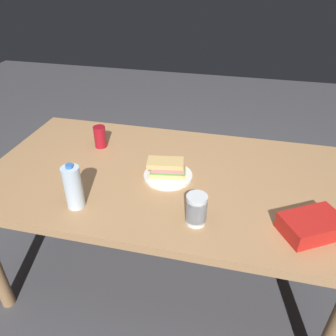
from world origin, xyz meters
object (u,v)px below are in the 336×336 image
(paper_plate, at_px, (168,176))
(plastic_cup_stack, at_px, (196,209))
(soda_can_red, at_px, (100,137))
(sandwich, at_px, (167,168))
(dining_table, at_px, (166,187))
(chip_bag, at_px, (312,225))
(water_bottle_tall, at_px, (73,187))

(paper_plate, bearing_deg, plastic_cup_stack, 122.35)
(soda_can_red, xyz_separation_m, plastic_cup_stack, (-0.62, 0.49, 0.00))
(sandwich, height_order, plastic_cup_stack, plastic_cup_stack)
(paper_plate, distance_m, soda_can_red, 0.48)
(dining_table, bearing_deg, chip_bag, 157.74)
(paper_plate, bearing_deg, chip_bag, 158.68)
(paper_plate, relative_size, sandwich, 1.22)
(sandwich, distance_m, plastic_cup_stack, 0.34)
(paper_plate, relative_size, chip_bag, 1.03)
(chip_bag, distance_m, plastic_cup_stack, 0.45)
(dining_table, relative_size, water_bottle_tall, 8.46)
(paper_plate, bearing_deg, water_bottle_tall, 42.38)
(water_bottle_tall, bearing_deg, plastic_cup_stack, -178.34)
(water_bottle_tall, distance_m, plastic_cup_stack, 0.52)
(water_bottle_tall, bearing_deg, dining_table, -134.35)
(soda_can_red, bearing_deg, paper_plate, 154.70)
(soda_can_red, relative_size, chip_bag, 0.53)
(paper_plate, relative_size, plastic_cup_stack, 1.81)
(dining_table, relative_size, paper_plate, 7.49)
(sandwich, xyz_separation_m, chip_bag, (-0.63, 0.24, -0.02))
(plastic_cup_stack, bearing_deg, soda_can_red, -38.65)
(sandwich, relative_size, water_bottle_tall, 0.92)
(dining_table, bearing_deg, water_bottle_tall, 45.65)
(water_bottle_tall, bearing_deg, chip_bag, -176.45)
(soda_can_red, height_order, chip_bag, soda_can_red)
(sandwich, distance_m, chip_bag, 0.67)
(chip_bag, height_order, water_bottle_tall, water_bottle_tall)
(chip_bag, relative_size, water_bottle_tall, 1.10)
(plastic_cup_stack, bearing_deg, paper_plate, -57.65)
(dining_table, distance_m, soda_can_red, 0.48)
(soda_can_red, xyz_separation_m, chip_bag, (-1.06, 0.45, -0.03))
(soda_can_red, height_order, plastic_cup_stack, plastic_cup_stack)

